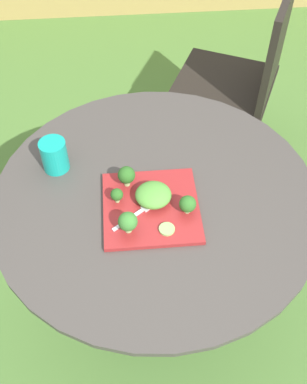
# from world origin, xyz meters

# --- Properties ---
(ground_plane) EXTENTS (12.00, 12.00, 0.00)m
(ground_plane) POSITION_xyz_m (0.00, 0.00, 0.00)
(ground_plane) COLOR #4C7533
(patio_table) EXTENTS (0.98, 0.98, 0.71)m
(patio_table) POSITION_xyz_m (0.00, 0.00, 0.48)
(patio_table) COLOR #423D38
(patio_table) RESTS_ON ground_plane
(patio_chair) EXTENTS (0.59, 0.59, 0.90)m
(patio_chair) POSITION_xyz_m (0.48, 0.83, 0.53)
(patio_chair) COLOR black
(patio_chair) RESTS_ON ground_plane
(salad_plate) EXTENTS (0.28, 0.28, 0.01)m
(salad_plate) POSITION_xyz_m (-0.02, -0.06, 0.71)
(salad_plate) COLOR maroon
(salad_plate) RESTS_ON patio_table
(drinking_glass) EXTENTS (0.08, 0.08, 0.10)m
(drinking_glass) POSITION_xyz_m (-0.30, 0.13, 0.75)
(drinking_glass) COLOR #149989
(drinking_glass) RESTS_ON patio_table
(fork) EXTENTS (0.13, 0.11, 0.00)m
(fork) POSITION_xyz_m (-0.06, -0.08, 0.72)
(fork) COLOR silver
(fork) RESTS_ON salad_plate
(lettuce_mound) EXTENTS (0.11, 0.10, 0.05)m
(lettuce_mound) POSITION_xyz_m (-0.01, -0.04, 0.74)
(lettuce_mound) COLOR #519338
(lettuce_mound) RESTS_ON salad_plate
(broccoli_floret_0) EXTENTS (0.05, 0.05, 0.07)m
(broccoli_floret_0) POSITION_xyz_m (-0.09, -0.14, 0.76)
(broccoli_floret_0) COLOR #99B770
(broccoli_floret_0) RESTS_ON salad_plate
(broccoli_floret_1) EXTENTS (0.05, 0.05, 0.06)m
(broccoli_floret_1) POSITION_xyz_m (0.08, -0.09, 0.75)
(broccoli_floret_1) COLOR #99B770
(broccoli_floret_1) RESTS_ON salad_plate
(broccoli_floret_2) EXTENTS (0.04, 0.04, 0.05)m
(broccoli_floret_2) POSITION_xyz_m (-0.12, -0.03, 0.75)
(broccoli_floret_2) COLOR #99B770
(broccoli_floret_2) RESTS_ON salad_plate
(broccoli_floret_3) EXTENTS (0.05, 0.05, 0.07)m
(broccoli_floret_3) POSITION_xyz_m (-0.08, 0.03, 0.76)
(broccoli_floret_3) COLOR #99B770
(broccoli_floret_3) RESTS_ON salad_plate
(cucumber_slice_0) EXTENTS (0.04, 0.04, 0.01)m
(cucumber_slice_0) POSITION_xyz_m (0.02, -0.15, 0.72)
(cucumber_slice_0) COLOR #8EB766
(cucumber_slice_0) RESTS_ON salad_plate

